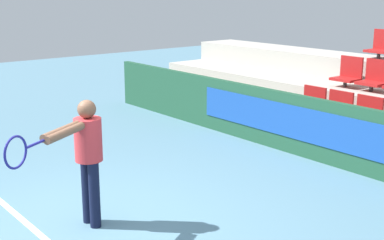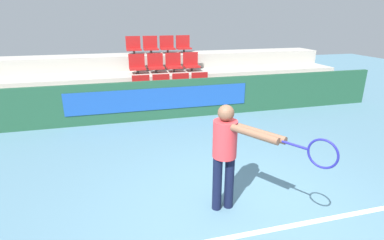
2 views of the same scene
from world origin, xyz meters
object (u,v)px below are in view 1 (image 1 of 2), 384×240
Objects in this scene: stadium_chair_1 at (337,110)px; stadium_chair_5 at (374,78)px; stadium_chair_0 at (311,105)px; stadium_chair_4 at (348,74)px; stadium_chair_8 at (381,46)px; stadium_chair_2 at (366,116)px; tennis_player at (85,151)px.

stadium_chair_1 is 1.00× the size of stadium_chair_5.
stadium_chair_4 reaches higher than stadium_chair_0.
stadium_chair_4 is 1.15m from stadium_chair_8.
stadium_chair_5 is at bearing 118.09° from stadium_chair_2.
stadium_chair_8 is (-1.13, 2.11, 0.91)m from stadium_chair_2.
stadium_chair_0 is 1.00× the size of stadium_chair_1.
stadium_chair_2 is at bearing -61.91° from stadium_chair_5.
stadium_chair_2 is (0.56, 0.00, 0.00)m from stadium_chair_1.
stadium_chair_8 is at bearing 118.09° from stadium_chair_5.
stadium_chair_5 is 0.38× the size of tennis_player.
stadium_chair_2 is 1.00× the size of stadium_chair_5.
stadium_chair_0 is at bearing -118.09° from stadium_chair_5.
stadium_chair_4 is at bearing 180.00° from stadium_chair_5.
tennis_player is (0.10, -5.92, -0.22)m from stadium_chair_5.
stadium_chair_8 is at bearing 65.08° from tennis_player.
stadium_chair_8 is 0.38× the size of tennis_player.
tennis_player is at bearing -89.06° from stadium_chair_5.
stadium_chair_4 reaches higher than stadium_chair_1.
stadium_chair_5 is at bearing 60.60° from tennis_player.
tennis_player reaches higher than stadium_chair_0.
stadium_chair_4 is 1.00× the size of stadium_chair_5.
stadium_chair_2 is at bearing 0.00° from stadium_chair_1.
stadium_chair_8 is (-0.56, 2.11, 0.91)m from stadium_chair_1.
stadium_chair_1 is 2.37m from stadium_chair_8.
stadium_chair_2 is at bearing 54.17° from tennis_player.
stadium_chair_8 is (0.00, 2.11, 0.91)m from stadium_chair_0.
stadium_chair_0 is at bearing 180.00° from stadium_chair_2.
stadium_chair_2 is at bearing 0.00° from stadium_chair_0.
stadium_chair_0 is 0.56m from stadium_chair_1.
stadium_chair_0 and stadium_chair_1 have the same top height.
stadium_chair_4 and stadium_chair_5 have the same top height.
stadium_chair_1 is 1.15m from stadium_chair_5.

